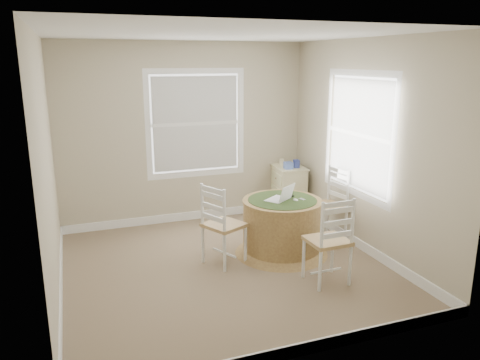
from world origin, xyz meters
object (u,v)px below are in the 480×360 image
chair_right (327,206)px  laptop (280,198)px  round_table (282,224)px  chair_near (327,240)px  chair_left (224,225)px  corner_chest (288,191)px

chair_right → laptop: size_ratio=2.38×
round_table → chair_right: (0.75, 0.19, 0.10)m
chair_near → laptop: bearing=-80.9°
chair_left → laptop: chair_left is taller
chair_left → round_table: bearing=-114.4°
chair_right → corner_chest: chair_right is taller
round_table → laptop: size_ratio=2.89×
round_table → chair_left: 0.76m
laptop → chair_left: bearing=-33.6°
corner_chest → chair_right: bearing=-84.1°
laptop → corner_chest: bearing=-155.3°
round_table → corner_chest: corner_chest is taller
corner_chest → laptop: bearing=-114.9°
round_table → chair_near: chair_near is taller
round_table → chair_left: chair_left is taller
round_table → laptop: bearing=174.3°
laptop → chair_near: bearing=65.4°
chair_right → corner_chest: size_ratio=1.24×
chair_near → corner_chest: size_ratio=1.24×
round_table → corner_chest: bearing=49.1°
round_table → chair_near: (0.13, -0.87, 0.10)m
round_table → chair_right: chair_right is taller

